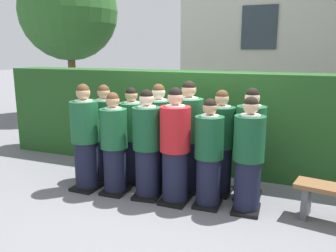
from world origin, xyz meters
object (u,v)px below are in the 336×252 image
at_px(student_rear_row_1, 132,138).
at_px(student_rear_row_2, 159,138).
at_px(student_front_row_1, 114,146).
at_px(student_front_row_0, 85,140).
at_px(student_rear_row_3, 188,139).
at_px(student_front_row_2, 147,147).
at_px(student_rear_row_4, 220,145).
at_px(student_rear_row_0, 105,135).
at_px(student_rear_row_5, 250,147).
at_px(student_in_red_blazer, 175,149).
at_px(student_front_row_5, 248,158).
at_px(student_front_row_4, 209,156).

bearing_deg(student_rear_row_1, student_rear_row_2, 4.28).
bearing_deg(student_rear_row_2, student_front_row_1, -130.95).
xyz_separation_m(student_front_row_0, student_rear_row_3, (1.48, 0.59, 0.02)).
bearing_deg(student_front_row_0, student_front_row_2, 4.21).
relative_size(student_rear_row_2, student_rear_row_4, 1.03).
relative_size(student_rear_row_1, student_rear_row_4, 0.99).
distance_m(student_front_row_2, student_rear_row_0, 1.07).
xyz_separation_m(student_front_row_1, student_rear_row_5, (1.92, 0.59, 0.04)).
height_order(student_rear_row_0, student_rear_row_3, student_rear_row_3).
distance_m(student_front_row_2, student_rear_row_1, 0.69).
bearing_deg(student_rear_row_3, student_rear_row_5, 1.29).
height_order(student_rear_row_0, student_rear_row_2, student_rear_row_2).
height_order(student_in_red_blazer, student_front_row_5, student_in_red_blazer).
distance_m(student_front_row_1, student_rear_row_0, 0.66).
bearing_deg(student_rear_row_4, student_front_row_0, -162.66).
bearing_deg(student_front_row_0, student_front_row_5, 3.17).
height_order(student_front_row_1, student_rear_row_4, student_rear_row_4).
distance_m(student_in_red_blazer, student_rear_row_0, 1.50).
bearing_deg(student_rear_row_0, student_rear_row_2, 5.01).
bearing_deg(student_rear_row_4, student_front_row_4, -94.11).
bearing_deg(student_front_row_0, student_front_row_4, 3.34).
xyz_separation_m(student_front_row_0, student_front_row_1, (0.49, 0.03, -0.05)).
xyz_separation_m(student_front_row_2, student_rear_row_3, (0.45, 0.52, 0.05)).
relative_size(student_front_row_0, student_rear_row_3, 0.97).
bearing_deg(student_rear_row_0, student_front_row_0, -94.38).
relative_size(student_rear_row_4, student_rear_row_5, 0.97).
relative_size(student_front_row_0, student_rear_row_1, 1.05).
bearing_deg(student_front_row_4, student_front_row_1, -176.59).
distance_m(student_rear_row_0, student_rear_row_3, 1.44).
relative_size(student_in_red_blazer, student_rear_row_2, 1.01).
relative_size(student_rear_row_1, student_rear_row_3, 0.92).
xyz_separation_m(student_in_red_blazer, student_rear_row_4, (0.51, 0.56, -0.03)).
xyz_separation_m(student_front_row_4, student_rear_row_0, (-1.90, 0.39, 0.04)).
bearing_deg(student_rear_row_3, student_rear_row_0, -176.50).
relative_size(student_front_row_2, student_rear_row_2, 0.98).
relative_size(student_front_row_5, student_rear_row_2, 0.96).
bearing_deg(student_rear_row_3, student_front_row_5, -24.50).
xyz_separation_m(student_rear_row_2, student_rear_row_3, (0.50, 0.01, 0.03)).
height_order(student_front_row_5, student_rear_row_0, student_rear_row_0).
xyz_separation_m(student_front_row_1, student_in_red_blazer, (0.97, 0.03, 0.05)).
bearing_deg(student_rear_row_3, student_rear_row_1, -177.62).
bearing_deg(student_rear_row_5, student_rear_row_3, -178.71).
distance_m(student_front_row_5, student_rear_row_1, 2.00).
bearing_deg(student_front_row_1, student_rear_row_1, 87.03).
bearing_deg(student_rear_row_2, student_rear_row_5, 1.06).
bearing_deg(student_front_row_4, student_rear_row_2, 153.75).
bearing_deg(student_rear_row_3, student_rear_row_4, 2.85).
distance_m(student_front_row_0, student_rear_row_3, 1.59).
distance_m(student_rear_row_0, student_rear_row_4, 1.94).
bearing_deg(student_front_row_2, student_rear_row_2, 94.76).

